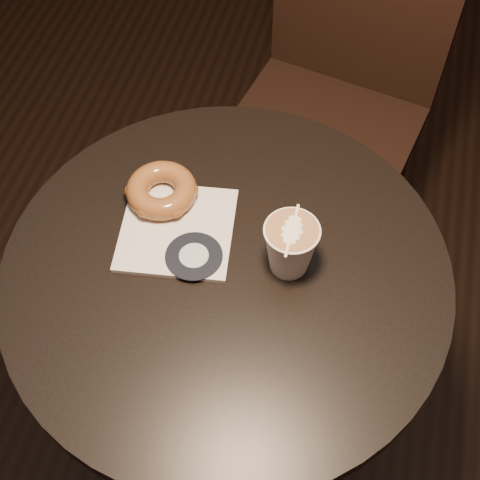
# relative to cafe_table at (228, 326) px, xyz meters

# --- Properties ---
(cafe_table) EXTENTS (0.70, 0.70, 0.75)m
(cafe_table) POSITION_rel_cafe_table_xyz_m (0.00, 0.00, 0.00)
(cafe_table) COLOR black
(cafe_table) RESTS_ON ground
(chair) EXTENTS (0.50, 0.50, 1.05)m
(chair) POSITION_rel_cafe_table_xyz_m (0.10, 0.68, 0.04)
(chair) COLOR black
(chair) RESTS_ON ground
(pastry_bag) EXTENTS (0.20, 0.20, 0.01)m
(pastry_bag) POSITION_rel_cafe_table_xyz_m (-0.09, 0.05, 0.20)
(pastry_bag) COLOR silver
(pastry_bag) RESTS_ON cafe_table
(doughnut) EXTENTS (0.12, 0.12, 0.04)m
(doughnut) POSITION_rel_cafe_table_xyz_m (-0.13, 0.10, 0.23)
(doughnut) COLOR brown
(doughnut) RESTS_ON pastry_bag
(latte_cup) EXTENTS (0.08, 0.08, 0.09)m
(latte_cup) POSITION_rel_cafe_table_xyz_m (0.09, 0.03, 0.25)
(latte_cup) COLOR white
(latte_cup) RESTS_ON cafe_table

